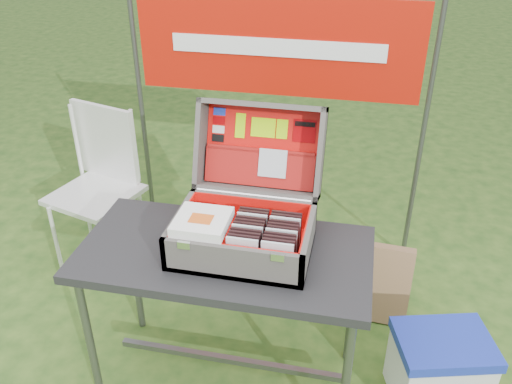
% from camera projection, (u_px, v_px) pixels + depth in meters
% --- Properties ---
extents(ground, '(80.00, 80.00, 0.00)m').
position_uv_depth(ground, '(233.00, 362.00, 2.72)').
color(ground, '#244718').
rests_on(ground, ground).
extents(table, '(1.23, 0.62, 0.76)m').
position_uv_depth(table, '(227.00, 318.00, 2.45)').
color(table, '#242426').
rests_on(table, ground).
extents(table_top, '(1.23, 0.62, 0.04)m').
position_uv_depth(table_top, '(225.00, 254.00, 2.27)').
color(table_top, '#242426').
rests_on(table_top, ground).
extents(table_leg_fl, '(0.04, 0.04, 0.72)m').
position_uv_depth(table_leg_fl, '(90.00, 342.00, 2.35)').
color(table_leg_fl, '#59595B').
rests_on(table_leg_fl, ground).
extents(table_leg_bl, '(0.04, 0.04, 0.72)m').
position_uv_depth(table_leg_bl, '(135.00, 272.00, 2.77)').
color(table_leg_bl, '#59595B').
rests_on(table_leg_bl, ground).
extents(table_leg_br, '(0.04, 0.04, 0.72)m').
position_uv_depth(table_leg_br, '(353.00, 303.00, 2.57)').
color(table_leg_br, '#59595B').
rests_on(table_leg_br, ground).
extents(table_brace, '(1.07, 0.03, 0.03)m').
position_uv_depth(table_brace, '(228.00, 359.00, 2.58)').
color(table_brace, '#59595B').
rests_on(table_brace, ground).
extents(suitcase, '(0.56, 0.56, 0.50)m').
position_uv_depth(suitcase, '(246.00, 191.00, 2.18)').
color(suitcase, '#625F5A').
rests_on(suitcase, table).
extents(suitcase_base_bottom, '(0.56, 0.40, 0.02)m').
position_uv_depth(suitcase_base_bottom, '(243.00, 248.00, 2.25)').
color(suitcase_base_bottom, '#625F5A').
rests_on(suitcase_base_bottom, table_top).
extents(suitcase_base_wall_front, '(0.56, 0.02, 0.15)m').
position_uv_depth(suitcase_base_wall_front, '(231.00, 263.00, 2.06)').
color(suitcase_base_wall_front, '#625F5A').
rests_on(suitcase_base_wall_front, table_top).
extents(suitcase_base_wall_back, '(0.56, 0.02, 0.15)m').
position_uv_depth(suitcase_base_wall_back, '(253.00, 211.00, 2.38)').
color(suitcase_base_wall_back, '#625F5A').
rests_on(suitcase_base_wall_back, table_top).
extents(suitcase_base_wall_left, '(0.02, 0.40, 0.15)m').
position_uv_depth(suitcase_base_wall_left, '(180.00, 228.00, 2.27)').
color(suitcase_base_wall_left, '#625F5A').
rests_on(suitcase_base_wall_left, table_top).
extents(suitcase_base_wall_right, '(0.02, 0.40, 0.15)m').
position_uv_depth(suitcase_base_wall_right, '(308.00, 244.00, 2.17)').
color(suitcase_base_wall_right, '#625F5A').
rests_on(suitcase_base_wall_right, table_top).
extents(suitcase_liner_floor, '(0.52, 0.36, 0.01)m').
position_uv_depth(suitcase_liner_floor, '(243.00, 245.00, 2.25)').
color(suitcase_liner_floor, red).
rests_on(suitcase_liner_floor, suitcase_base_bottom).
extents(suitcase_latch_left, '(0.05, 0.01, 0.03)m').
position_uv_depth(suitcase_latch_left, '(184.00, 245.00, 2.05)').
color(suitcase_latch_left, silver).
rests_on(suitcase_latch_left, suitcase_base_wall_front).
extents(suitcase_latch_right, '(0.05, 0.01, 0.03)m').
position_uv_depth(suitcase_latch_right, '(278.00, 257.00, 1.98)').
color(suitcase_latch_right, silver).
rests_on(suitcase_latch_right, suitcase_base_wall_front).
extents(suitcase_hinge, '(0.51, 0.02, 0.02)m').
position_uv_depth(suitcase_hinge, '(253.00, 195.00, 2.35)').
color(suitcase_hinge, silver).
rests_on(suitcase_hinge, suitcase_base_wall_back).
extents(suitcase_lid_back, '(0.56, 0.16, 0.38)m').
position_uv_depth(suitcase_lid_back, '(263.00, 147.00, 2.45)').
color(suitcase_lid_back, '#625F5A').
rests_on(suitcase_lid_back, suitcase_base_wall_back).
extents(suitcase_lid_rim_far, '(0.56, 0.15, 0.07)m').
position_uv_depth(suitcase_lid_rim_far, '(263.00, 105.00, 2.36)').
color(suitcase_lid_rim_far, '#625F5A').
rests_on(suitcase_lid_rim_far, suitcase_lid_back).
extents(suitcase_lid_rim_near, '(0.56, 0.15, 0.07)m').
position_uv_depth(suitcase_lid_rim_near, '(257.00, 190.00, 2.42)').
color(suitcase_lid_rim_near, '#625F5A').
rests_on(suitcase_lid_rim_near, suitcase_lid_back).
extents(suitcase_lid_rim_left, '(0.02, 0.28, 0.43)m').
position_uv_depth(suitcase_lid_rim_left, '(201.00, 143.00, 2.44)').
color(suitcase_lid_rim_left, '#625F5A').
rests_on(suitcase_lid_rim_left, suitcase_lid_back).
extents(suitcase_lid_rim_right, '(0.02, 0.28, 0.43)m').
position_uv_depth(suitcase_lid_rim_right, '(321.00, 154.00, 2.34)').
color(suitcase_lid_rim_right, '#625F5A').
rests_on(suitcase_lid_rim_right, suitcase_lid_back).
extents(suitcase_lid_liner, '(0.51, 0.13, 0.33)m').
position_uv_depth(suitcase_lid_liner, '(262.00, 147.00, 2.44)').
color(suitcase_lid_liner, red).
rests_on(suitcase_lid_liner, suitcase_lid_back).
extents(suitcase_liner_wall_front, '(0.52, 0.01, 0.13)m').
position_uv_depth(suitcase_liner_wall_front, '(232.00, 259.00, 2.07)').
color(suitcase_liner_wall_front, red).
rests_on(suitcase_liner_wall_front, suitcase_base_bottom).
extents(suitcase_liner_wall_back, '(0.52, 0.01, 0.13)m').
position_uv_depth(suitcase_liner_wall_back, '(252.00, 211.00, 2.36)').
color(suitcase_liner_wall_back, red).
rests_on(suitcase_liner_wall_back, suitcase_base_bottom).
extents(suitcase_liner_wall_left, '(0.01, 0.36, 0.13)m').
position_uv_depth(suitcase_liner_wall_left, '(183.00, 226.00, 2.26)').
color(suitcase_liner_wall_left, red).
rests_on(suitcase_liner_wall_left, suitcase_base_bottom).
extents(suitcase_liner_wall_right, '(0.01, 0.36, 0.13)m').
position_uv_depth(suitcase_liner_wall_right, '(305.00, 241.00, 2.17)').
color(suitcase_liner_wall_right, red).
rests_on(suitcase_liner_wall_right, suitcase_base_bottom).
extents(suitcase_lid_pocket, '(0.50, 0.09, 0.16)m').
position_uv_depth(suitcase_lid_pocket, '(260.00, 168.00, 2.44)').
color(suitcase_lid_pocket, '#A01612').
rests_on(suitcase_lid_pocket, suitcase_lid_liner).
extents(suitcase_pocket_edge, '(0.49, 0.03, 0.03)m').
position_uv_depth(suitcase_pocket_edge, '(261.00, 151.00, 2.42)').
color(suitcase_pocket_edge, '#A01612').
rests_on(suitcase_pocket_edge, suitcase_lid_pocket).
extents(suitcase_pocket_cd, '(0.13, 0.05, 0.12)m').
position_uv_depth(suitcase_pocket_cd, '(273.00, 163.00, 2.40)').
color(suitcase_pocket_cd, silver).
rests_on(suitcase_pocket_cd, suitcase_lid_pocket).
extents(lid_sticker_cc_a, '(0.06, 0.01, 0.03)m').
position_uv_depth(lid_sticker_cc_a, '(220.00, 112.00, 2.44)').
color(lid_sticker_cc_a, '#1933B2').
rests_on(lid_sticker_cc_a, suitcase_lid_liner).
extents(lid_sticker_cc_b, '(0.06, 0.01, 0.03)m').
position_uv_depth(lid_sticker_cc_b, '(219.00, 120.00, 2.45)').
color(lid_sticker_cc_b, '#9C0003').
rests_on(lid_sticker_cc_b, suitcase_lid_liner).
extents(lid_sticker_cc_c, '(0.06, 0.01, 0.03)m').
position_uv_depth(lid_sticker_cc_c, '(218.00, 129.00, 2.46)').
color(lid_sticker_cc_c, white).
rests_on(lid_sticker_cc_c, suitcase_lid_liner).
extents(lid_sticker_cc_d, '(0.06, 0.01, 0.03)m').
position_uv_depth(lid_sticker_cc_d, '(218.00, 138.00, 2.47)').
color(lid_sticker_cc_d, black).
rests_on(lid_sticker_cc_d, suitcase_lid_liner).
extents(lid_card_neon_tall, '(0.05, 0.04, 0.10)m').
position_uv_depth(lid_card_neon_tall, '(240.00, 126.00, 2.44)').
color(lid_card_neon_tall, '#B6FE02').
rests_on(lid_card_neon_tall, suitcase_lid_liner).
extents(lid_card_neon_main, '(0.11, 0.03, 0.08)m').
position_uv_depth(lid_card_neon_main, '(263.00, 128.00, 2.42)').
color(lid_card_neon_main, '#B6FE02').
rests_on(lid_card_neon_main, suitcase_lid_liner).
extents(lid_card_neon_small, '(0.05, 0.03, 0.08)m').
position_uv_depth(lid_card_neon_small, '(282.00, 129.00, 2.40)').
color(lid_card_neon_small, '#B6FE02').
rests_on(lid_card_neon_small, suitcase_lid_liner).
extents(lid_sticker_band, '(0.10, 0.04, 0.10)m').
position_uv_depth(lid_sticker_band, '(305.00, 131.00, 2.38)').
color(lid_sticker_band, '#9C0003').
rests_on(lid_sticker_band, suitcase_lid_liner).
extents(lid_sticker_band_bar, '(0.09, 0.01, 0.02)m').
position_uv_depth(lid_sticker_band_bar, '(305.00, 124.00, 2.38)').
color(lid_sticker_band_bar, black).
rests_on(lid_sticker_band_bar, suitcase_lid_liner).
extents(cd_left_0, '(0.12, 0.01, 0.14)m').
position_uv_depth(cd_left_0, '(242.00, 254.00, 2.07)').
color(cd_left_0, silver).
rests_on(cd_left_0, suitcase_liner_floor).
extents(cd_left_1, '(0.12, 0.01, 0.14)m').
position_uv_depth(cd_left_1, '(244.00, 251.00, 2.09)').
color(cd_left_1, black).
rests_on(cd_left_1, suitcase_liner_floor).
extents(cd_left_2, '(0.12, 0.01, 0.14)m').
position_uv_depth(cd_left_2, '(245.00, 247.00, 2.11)').
color(cd_left_2, black).
rests_on(cd_left_2, suitcase_liner_floor).
extents(cd_left_3, '(0.12, 0.01, 0.14)m').
position_uv_depth(cd_left_3, '(246.00, 244.00, 2.13)').
color(cd_left_3, black).
rests_on(cd_left_3, suitcase_liner_floor).
extents(cd_left_4, '(0.12, 0.01, 0.14)m').
position_uv_depth(cd_left_4, '(247.00, 241.00, 2.15)').
color(cd_left_4, silver).
rests_on(cd_left_4, suitcase_liner_floor).
extents(cd_left_5, '(0.12, 0.01, 0.14)m').
position_uv_depth(cd_left_5, '(249.00, 238.00, 2.16)').
color(cd_left_5, black).
rests_on(cd_left_5, suitcase_liner_floor).
extents(cd_left_6, '(0.12, 0.01, 0.14)m').
position_uv_depth(cd_left_6, '(250.00, 235.00, 2.18)').
color(cd_left_6, black).
rests_on(cd_left_6, suitcase_liner_floor).
extents(cd_left_7, '(0.12, 0.01, 0.14)m').
position_uv_depth(cd_left_7, '(251.00, 232.00, 2.20)').
color(cd_left_7, black).
rests_on(cd_left_7, suitcase_liner_floor).
extents(cd_left_8, '(0.12, 0.01, 0.14)m').
position_uv_depth(cd_left_8, '(252.00, 229.00, 2.22)').
color(cd_left_8, silver).
rests_on(cd_left_8, suitcase_liner_floor).
extents(cd_left_9, '(0.12, 0.01, 0.14)m').
position_uv_depth(cd_left_9, '(253.00, 226.00, 2.24)').
color(cd_left_9, black).
rests_on(cd_left_9, suitcase_liner_floor).
extents(cd_left_10, '(0.12, 0.01, 0.14)m').
position_uv_depth(cd_left_10, '(254.00, 223.00, 2.26)').
color(cd_left_10, black).
rests_on(cd_left_10, suitcase_liner_floor).
extents(cd_right_0, '(0.12, 0.01, 0.14)m').
position_uv_depth(cd_right_0, '(277.00, 258.00, 2.05)').
color(cd_right_0, silver).
rests_on(cd_right_0, suitcase_liner_floor).
extents(cd_right_1, '(0.12, 0.01, 0.14)m').
position_uv_depth(cd_right_1, '(278.00, 255.00, 2.07)').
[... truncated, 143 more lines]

